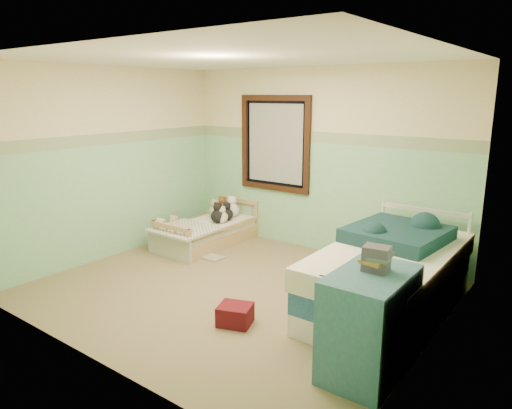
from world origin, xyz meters
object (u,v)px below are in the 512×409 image
Objects in this scene: toddler_bed_frame at (208,237)px; plush_floor_tan at (175,232)px; twin_bed_frame at (387,301)px; red_pillow at (235,315)px; plush_floor_cream at (162,235)px; dresser at (369,323)px; floor_book at (213,258)px.

toddler_bed_frame is 0.53m from plush_floor_tan.
red_pillow is at bearing -132.74° from twin_bed_frame.
toddler_bed_frame and red_pillow have the same top height.
plush_floor_cream is 3.50m from twin_bed_frame.
plush_floor_tan is 3.99m from dresser.
twin_bed_frame is 6.81× the size of red_pillow.
plush_floor_cream reaches higher than twin_bed_frame.
dresser is at bearing -18.60° from plush_floor_cream.
toddler_bed_frame reaches higher than floor_book.
toddler_bed_frame is 4.88× the size of red_pillow.
red_pillow is (1.88, -1.67, -0.00)m from toddler_bed_frame.
dresser is 3.03× the size of floor_book.
plush_floor_cream is at bearing 152.27° from red_pillow.
plush_floor_tan reaches higher than floor_book.
plush_floor_cream reaches higher than toddler_bed_frame.
toddler_bed_frame is at bearing 152.71° from dresser.
twin_bed_frame reaches higher than red_pillow.
floor_book is at bearing 177.82° from twin_bed_frame.
toddler_bed_frame is 2.52m from red_pillow.
plush_floor_cream is at bearing -113.24° from plush_floor_tan.
twin_bed_frame is 2.51× the size of dresser.
floor_book is (0.97, -0.24, -0.12)m from plush_floor_tan.
toddler_bed_frame is at bearing 138.34° from red_pillow.
twin_bed_frame is (3.42, -0.33, -0.02)m from plush_floor_tan.
floor_book is at bearing -2.99° from plush_floor_cream.
plush_floor_tan is 0.32× the size of dresser.
plush_floor_tan is at bearing 166.07° from floor_book.
toddler_bed_frame is 5.46× the size of floor_book.
plush_floor_tan is 3.44m from twin_bed_frame.
dresser is at bearing -24.11° from floor_book.
red_pillow is (2.37, -1.47, -0.04)m from plush_floor_tan.
plush_floor_tan is (0.08, 0.18, 0.00)m from plush_floor_cream.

